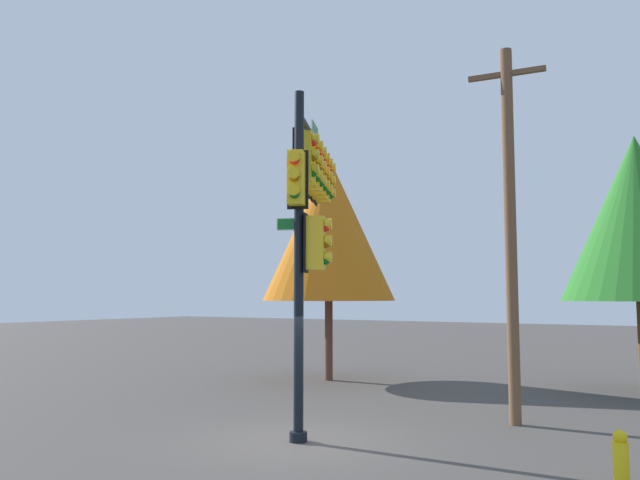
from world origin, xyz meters
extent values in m
plane|color=#47423E|center=(0.00, 0.00, 0.00)|extent=(120.00, 120.00, 0.00)
cylinder|color=black|center=(0.00, 0.00, 3.60)|extent=(0.20, 0.20, 7.21)
cylinder|color=black|center=(0.00, 0.00, 0.10)|extent=(0.36, 0.36, 0.20)
cylinder|color=black|center=(1.87, 0.83, 6.70)|extent=(3.81, 1.79, 0.14)
cylinder|color=black|center=(0.84, 0.37, 6.20)|extent=(1.75, 0.84, 1.07)
cube|color=yellow|center=(0.58, 0.26, 5.95)|extent=(0.44, 0.46, 1.10)
cube|color=black|center=(0.50, 0.44, 5.95)|extent=(0.42, 0.22, 1.22)
sphere|color=#FF2018|center=(0.66, 0.07, 6.29)|extent=(0.22, 0.22, 0.22)
cylinder|color=yellow|center=(0.68, 0.02, 6.34)|extent=(0.27, 0.22, 0.23)
sphere|color=#855607|center=(0.66, 0.07, 5.95)|extent=(0.22, 0.22, 0.22)
cylinder|color=yellow|center=(0.68, 0.02, 6.00)|extent=(0.27, 0.22, 0.23)
sphere|color=#0B621E|center=(0.66, 0.07, 5.61)|extent=(0.22, 0.22, 0.22)
cylinder|color=yellow|center=(0.68, 0.02, 5.66)|extent=(0.27, 0.22, 0.23)
cube|color=yellow|center=(1.15, 0.51, 5.95)|extent=(0.44, 0.46, 1.10)
cube|color=black|center=(1.07, 0.69, 5.95)|extent=(0.42, 0.22, 1.22)
sphere|color=#FF2018|center=(1.24, 0.33, 6.29)|extent=(0.22, 0.22, 0.22)
cylinder|color=yellow|center=(1.26, 0.28, 6.34)|extent=(0.27, 0.22, 0.23)
sphere|color=#855607|center=(1.24, 0.33, 5.95)|extent=(0.22, 0.22, 0.22)
cylinder|color=yellow|center=(1.26, 0.28, 6.00)|extent=(0.27, 0.22, 0.23)
sphere|color=#0B621E|center=(1.24, 0.33, 5.61)|extent=(0.22, 0.22, 0.22)
cylinder|color=yellow|center=(1.26, 0.28, 5.66)|extent=(0.27, 0.22, 0.23)
cube|color=yellow|center=(1.73, 0.77, 5.95)|extent=(0.44, 0.46, 1.10)
cube|color=black|center=(1.65, 0.95, 5.95)|extent=(0.42, 0.21, 1.22)
sphere|color=#FF2018|center=(1.81, 0.58, 6.29)|extent=(0.22, 0.22, 0.22)
cylinder|color=yellow|center=(1.83, 0.53, 6.34)|extent=(0.27, 0.22, 0.23)
sphere|color=#855607|center=(1.81, 0.58, 5.95)|extent=(0.22, 0.22, 0.22)
cylinder|color=yellow|center=(1.83, 0.53, 6.00)|extent=(0.27, 0.22, 0.23)
sphere|color=#0B621E|center=(1.81, 0.58, 5.61)|extent=(0.22, 0.22, 0.22)
cylinder|color=yellow|center=(1.83, 0.53, 5.66)|extent=(0.27, 0.22, 0.23)
cube|color=yellow|center=(2.31, 1.02, 5.95)|extent=(0.44, 0.46, 1.10)
cube|color=black|center=(2.23, 1.20, 5.95)|extent=(0.42, 0.22, 1.22)
sphere|color=#FF2018|center=(2.39, 0.84, 6.29)|extent=(0.22, 0.22, 0.22)
cylinder|color=yellow|center=(2.41, 0.78, 6.34)|extent=(0.27, 0.22, 0.23)
sphere|color=#855607|center=(2.39, 0.84, 5.95)|extent=(0.22, 0.22, 0.22)
cylinder|color=yellow|center=(2.41, 0.78, 6.00)|extent=(0.27, 0.22, 0.23)
sphere|color=#0B621E|center=(2.39, 0.84, 5.61)|extent=(0.22, 0.22, 0.22)
cylinder|color=yellow|center=(2.41, 0.78, 5.66)|extent=(0.27, 0.22, 0.23)
cube|color=yellow|center=(2.88, 1.28, 5.95)|extent=(0.44, 0.46, 1.10)
cube|color=black|center=(2.80, 1.46, 5.95)|extent=(0.42, 0.22, 1.22)
sphere|color=#FF2018|center=(2.97, 1.10, 6.29)|extent=(0.22, 0.22, 0.22)
cylinder|color=yellow|center=(2.99, 1.04, 6.34)|extent=(0.27, 0.22, 0.23)
sphere|color=#855607|center=(2.97, 1.10, 5.95)|extent=(0.22, 0.22, 0.22)
cylinder|color=yellow|center=(2.99, 1.04, 6.00)|extent=(0.27, 0.22, 0.23)
sphere|color=#0B621E|center=(2.97, 1.10, 5.61)|extent=(0.22, 0.22, 0.22)
cylinder|color=yellow|center=(2.99, 1.04, 5.66)|extent=(0.27, 0.22, 0.23)
cube|color=yellow|center=(3.46, 1.53, 5.95)|extent=(0.45, 0.46, 1.10)
cube|color=black|center=(3.37, 1.71, 5.95)|extent=(0.41, 0.23, 1.22)
sphere|color=#FF2018|center=(3.55, 1.35, 6.29)|extent=(0.22, 0.22, 0.22)
cylinder|color=yellow|center=(3.57, 1.30, 6.34)|extent=(0.27, 0.23, 0.23)
sphere|color=#855607|center=(3.55, 1.35, 5.95)|extent=(0.22, 0.22, 0.22)
cylinder|color=yellow|center=(3.57, 1.30, 6.00)|extent=(0.27, 0.23, 0.23)
sphere|color=#0B621E|center=(3.55, 1.35, 5.61)|extent=(0.22, 0.22, 0.22)
cylinder|color=yellow|center=(3.57, 1.30, 5.66)|extent=(0.27, 0.23, 0.23)
cube|color=yellow|center=(-0.32, -0.14, 5.30)|extent=(0.46, 0.44, 1.10)
cube|color=black|center=(-0.14, -0.06, 5.30)|extent=(0.21, 0.42, 1.22)
sphere|color=#FF2018|center=(-0.50, -0.22, 5.64)|extent=(0.22, 0.22, 0.22)
cylinder|color=yellow|center=(-0.56, -0.25, 5.69)|extent=(0.22, 0.27, 0.23)
sphere|color=#855607|center=(-0.50, -0.22, 5.30)|extent=(0.22, 0.22, 0.22)
cylinder|color=yellow|center=(-0.56, -0.25, 5.35)|extent=(0.22, 0.27, 0.23)
sphere|color=#0B621E|center=(-0.50, -0.22, 4.96)|extent=(0.22, 0.22, 0.22)
cylinder|color=yellow|center=(-0.56, -0.25, 5.01)|extent=(0.22, 0.27, 0.23)
cube|color=yellow|center=(0.14, -0.32, 4.00)|extent=(0.44, 0.46, 1.10)
cube|color=black|center=(0.06, -0.14, 4.00)|extent=(0.42, 0.21, 1.22)
sphere|color=#FF2018|center=(0.22, -0.50, 4.34)|extent=(0.22, 0.22, 0.22)
cylinder|color=yellow|center=(0.25, -0.56, 4.39)|extent=(0.27, 0.22, 0.23)
sphere|color=#855607|center=(0.22, -0.50, 4.00)|extent=(0.22, 0.22, 0.22)
cylinder|color=yellow|center=(0.25, -0.56, 4.05)|extent=(0.27, 0.22, 0.23)
sphere|color=#0B621E|center=(0.22, -0.50, 3.66)|extent=(0.22, 0.22, 0.22)
cylinder|color=yellow|center=(0.25, -0.56, 3.71)|extent=(0.27, 0.22, 0.23)
cube|color=white|center=(2.06, 0.91, 7.00)|extent=(0.87, 0.40, 0.26)
cube|color=#126F23|center=(2.06, 0.91, 7.00)|extent=(0.83, 0.39, 0.22)
cube|color=white|center=(0.00, 0.00, 4.40)|extent=(0.40, 0.87, 0.26)
cube|color=#166A27|center=(0.00, 0.00, 4.40)|extent=(0.39, 0.83, 0.22)
cylinder|color=brown|center=(4.01, -3.26, 4.40)|extent=(0.27, 0.27, 8.79)
cube|color=brown|center=(4.01, -3.26, 8.19)|extent=(0.29, 1.80, 0.12)
cylinder|color=yellow|center=(0.21, -5.90, 0.33)|extent=(0.24, 0.24, 0.65)
sphere|color=#DDBC0D|center=(0.21, -5.90, 0.72)|extent=(0.22, 0.22, 0.22)
cylinder|color=yellow|center=(0.36, -5.90, 0.36)|extent=(0.12, 0.10, 0.10)
cylinder|color=brown|center=(8.47, 4.38, 1.38)|extent=(0.27, 0.27, 2.77)
cone|color=#C36715|center=(8.47, 4.38, 5.36)|extent=(4.66, 4.66, 5.18)
cone|color=#287226|center=(10.76, -5.31, 5.33)|extent=(4.61, 4.61, 5.12)
camera|label=1|loc=(-10.94, -7.30, 2.90)|focal=35.94mm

